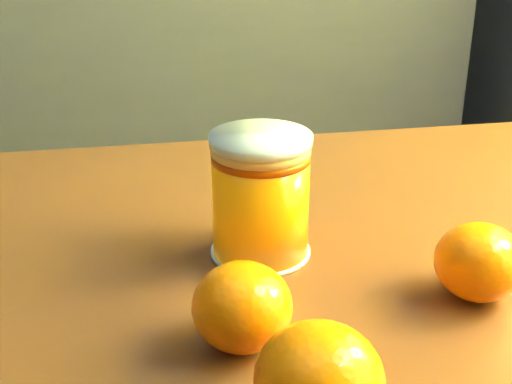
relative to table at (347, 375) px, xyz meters
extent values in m
cube|color=brown|center=(0.00, 0.00, 0.07)|extent=(0.96, 0.70, 0.04)
cylinder|color=orange|center=(-0.06, 0.05, 0.13)|extent=(0.07, 0.07, 0.09)
cylinder|color=#F3BA63|center=(-0.06, 0.05, 0.18)|extent=(0.08, 0.08, 0.01)
cylinder|color=silver|center=(-0.06, 0.05, 0.18)|extent=(0.08, 0.08, 0.00)
ellipsoid|color=orange|center=(-0.09, -0.07, 0.12)|extent=(0.07, 0.07, 0.06)
ellipsoid|color=orange|center=(0.08, -0.03, 0.12)|extent=(0.07, 0.07, 0.05)
ellipsoid|color=orange|center=(-0.05, -0.15, 0.12)|extent=(0.08, 0.08, 0.06)
camera|label=1|loc=(-0.12, -0.44, 0.36)|focal=50.00mm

